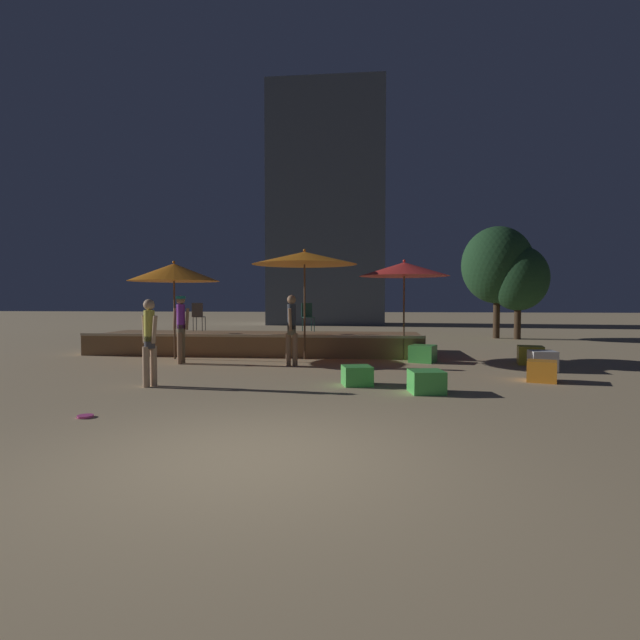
# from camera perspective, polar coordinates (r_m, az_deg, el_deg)

# --- Properties ---
(ground_plane) EXTENTS (120.00, 120.00, 0.00)m
(ground_plane) POSITION_cam_1_polar(r_m,az_deg,el_deg) (5.57, -8.25, -15.42)
(ground_plane) COLOR tan
(wooden_deck) EXTENTS (10.21, 2.88, 0.68)m
(wooden_deck) POSITION_cam_1_polar(r_m,az_deg,el_deg) (16.02, -7.09, -2.63)
(wooden_deck) COLOR olive
(wooden_deck) RESTS_ON ground
(patio_umbrella_0) EXTENTS (2.54, 2.54, 2.79)m
(patio_umbrella_0) POSITION_cam_1_polar(r_m,az_deg,el_deg) (14.72, -16.35, 5.24)
(patio_umbrella_0) COLOR brown
(patio_umbrella_0) RESTS_ON ground
(patio_umbrella_1) EXTENTS (2.51, 2.51, 2.81)m
(patio_umbrella_1) POSITION_cam_1_polar(r_m,az_deg,el_deg) (14.19, 9.60, 5.73)
(patio_umbrella_1) COLOR brown
(patio_umbrella_1) RESTS_ON ground
(patio_umbrella_2) EXTENTS (2.97, 2.97, 3.11)m
(patio_umbrella_2) POSITION_cam_1_polar(r_m,az_deg,el_deg) (14.12, -1.78, 7.07)
(patio_umbrella_2) COLOR brown
(patio_umbrella_2) RESTS_ON ground
(cube_seat_0) EXTENTS (0.67, 0.67, 0.38)m
(cube_seat_0) POSITION_cam_1_polar(r_m,az_deg,el_deg) (9.94, 4.25, -6.35)
(cube_seat_0) COLOR #4CC651
(cube_seat_0) RESTS_ON ground
(cube_seat_1) EXTENTS (0.68, 0.68, 0.41)m
(cube_seat_1) POSITION_cam_1_polar(r_m,az_deg,el_deg) (9.31, 12.07, -6.91)
(cube_seat_1) COLOR #4CC651
(cube_seat_1) RESTS_ON ground
(cube_seat_2) EXTENTS (0.58, 0.58, 0.48)m
(cube_seat_2) POSITION_cam_1_polar(r_m,az_deg,el_deg) (12.92, 24.09, -4.30)
(cube_seat_2) COLOR white
(cube_seat_2) RESTS_ON ground
(cube_seat_3) EXTENTS (0.82, 0.82, 0.46)m
(cube_seat_3) POSITION_cam_1_polar(r_m,az_deg,el_deg) (13.77, 11.66, -3.78)
(cube_seat_3) COLOR #4CC651
(cube_seat_3) RESTS_ON ground
(cube_seat_4) EXTENTS (0.73, 0.73, 0.48)m
(cube_seat_4) POSITION_cam_1_polar(r_m,az_deg,el_deg) (14.12, 22.92, -3.73)
(cube_seat_4) COLOR yellow
(cube_seat_4) RESTS_ON ground
(cube_seat_5) EXTENTS (0.71, 0.71, 0.43)m
(cube_seat_5) POSITION_cam_1_polar(r_m,az_deg,el_deg) (11.31, 24.02, -5.36)
(cube_seat_5) COLOR orange
(cube_seat_5) RESTS_ON ground
(person_0) EXTENTS (0.31, 0.49, 1.80)m
(person_0) POSITION_cam_1_polar(r_m,az_deg,el_deg) (12.69, -3.26, -0.79)
(person_0) COLOR #997051
(person_0) RESTS_ON ground
(person_1) EXTENTS (0.47, 0.30, 1.79)m
(person_1) POSITION_cam_1_polar(r_m,az_deg,el_deg) (13.60, -15.61, -0.54)
(person_1) COLOR #997051
(person_1) RESTS_ON ground
(person_2) EXTENTS (0.44, 0.32, 1.70)m
(person_2) POSITION_cam_1_polar(r_m,az_deg,el_deg) (10.22, -18.91, -2.12)
(person_2) COLOR tan
(person_2) RESTS_ON ground
(bistro_chair_0) EXTENTS (0.40, 0.40, 0.90)m
(bistro_chair_0) POSITION_cam_1_polar(r_m,az_deg,el_deg) (16.49, -13.75, 0.67)
(bistro_chair_0) COLOR #47474C
(bistro_chair_0) RESTS_ON wooden_deck
(bistro_chair_1) EXTENTS (0.45, 0.45, 0.90)m
(bistro_chair_1) POSITION_cam_1_polar(r_m,az_deg,el_deg) (15.91, -1.44, 0.68)
(bistro_chair_1) COLOR #1E4C47
(bistro_chair_1) RESTS_ON wooden_deck
(frisbee_disc) EXTENTS (0.23, 0.23, 0.03)m
(frisbee_disc) POSITION_cam_1_polar(r_m,az_deg,el_deg) (8.05, -25.24, -9.91)
(frisbee_disc) COLOR #E54C99
(frisbee_disc) RESTS_ON ground
(background_tree_0) EXTENTS (3.02, 3.02, 4.83)m
(background_tree_0) POSITION_cam_1_polar(r_m,az_deg,el_deg) (22.98, 19.60, 5.91)
(background_tree_0) COLOR #3D2B1C
(background_tree_0) RESTS_ON ground
(background_tree_1) EXTENTS (2.49, 2.49, 3.95)m
(background_tree_1) POSITION_cam_1_polar(r_m,az_deg,el_deg) (22.69, 21.71, 4.43)
(background_tree_1) COLOR #3D2B1C
(background_tree_1) RESTS_ON ground
(distant_building) EXTENTS (7.68, 4.57, 15.81)m
(distant_building) POSITION_cam_1_polar(r_m,az_deg,el_deg) (34.66, 0.87, 12.71)
(distant_building) COLOR #4C5666
(distant_building) RESTS_ON ground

